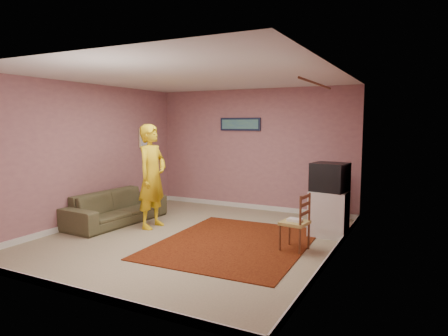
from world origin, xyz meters
The scene contains 26 objects.
ground centered at (0.00, 0.00, 0.00)m, with size 5.00×5.00×0.00m, color gray.
wall_back centered at (0.00, 2.50, 1.30)m, with size 4.50×0.02×2.60m, color #9F686C.
wall_front centered at (0.00, -2.50, 1.30)m, with size 4.50×0.02×2.60m, color #9F686C.
wall_left centered at (-2.25, 0.00, 1.30)m, with size 0.02×5.00×2.60m, color #9F686C.
wall_right centered at (2.25, 0.00, 1.30)m, with size 0.02×5.00×2.60m, color #9F686C.
ceiling centered at (0.00, 0.00, 2.60)m, with size 4.50×5.00×0.02m, color silver.
baseboard_back centered at (0.00, 2.49, 0.05)m, with size 4.50×0.02×0.10m, color silver.
baseboard_front centered at (0.00, -2.49, 0.05)m, with size 4.50×0.02×0.10m, color silver.
baseboard_left centered at (-2.24, 0.00, 0.05)m, with size 0.02×5.00×0.10m, color silver.
baseboard_right centered at (2.24, 0.00, 0.05)m, with size 0.02×5.00×0.10m, color silver.
window centered at (2.24, -0.90, 1.45)m, with size 0.01×1.10×1.50m, color black.
curtain_sheer centered at (2.23, -1.05, 1.25)m, with size 0.01×0.75×2.10m, color white.
curtain_floral centered at (2.21, -0.35, 1.25)m, with size 0.01×0.35×2.10m, color beige.
curtain_rod centered at (2.20, -0.90, 2.32)m, with size 0.02×0.02×1.40m, color brown.
picture_back centered at (-0.30, 2.47, 1.85)m, with size 0.95×0.04×0.28m.
picture_left centered at (-2.22, 1.60, 1.55)m, with size 0.04×0.38×0.42m.
area_rug centered at (0.74, 0.01, 0.01)m, with size 2.20×2.75×0.01m, color black.
tv_cabinet centered at (1.95, 1.13, 0.38)m, with size 0.59×0.54×0.75m, color silver.
crt_tv centered at (1.94, 1.13, 0.99)m, with size 0.62×0.57×0.47m.
chair_a centered at (1.69, 2.20, 0.61)m, with size 0.49×0.47×0.55m.
dvd_player centered at (1.69, 2.20, 0.54)m, with size 0.33×0.23×0.06m, color silver.
blue_throw centered at (1.69, 2.20, 0.81)m, with size 0.43×0.05×0.45m, color #9AC9FC.
chair_b centered at (1.67, 0.12, 0.52)m, with size 0.41×0.43×0.46m.
game_console centered at (1.67, 0.12, 0.46)m, with size 0.20×0.15×0.04m, color white.
sofa centered at (-1.80, 0.18, 0.30)m, with size 2.03×0.79×0.59m, color #4A442D.
person centered at (-1.00, 0.24, 0.93)m, with size 0.68×0.44×1.85m, color gold.
Camera 1 is at (3.35, -5.47, 1.88)m, focal length 32.00 mm.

